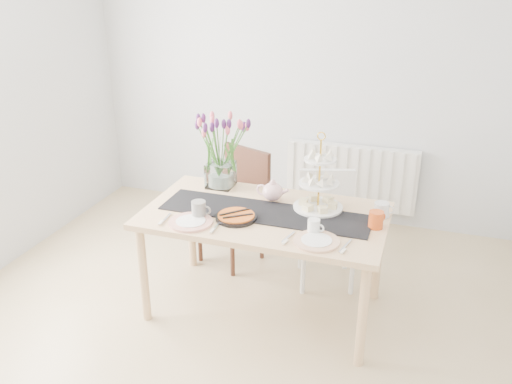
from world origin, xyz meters
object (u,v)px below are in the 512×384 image
(dining_table, at_px, (265,223))
(plate_left, at_px, (191,222))
(mug_grey, at_px, (199,209))
(chair_brown, at_px, (238,197))
(tart_tin, at_px, (236,217))
(plate_right, at_px, (316,241))
(radiator, at_px, (351,177))
(mug_white, at_px, (314,226))
(cream_jug, at_px, (381,210))
(chair_white, at_px, (326,219))
(mug_orange, at_px, (376,220))
(tulip_vase, at_px, (220,138))
(teapot, at_px, (273,192))
(cake_stand, at_px, (319,190))

(dining_table, height_order, plate_left, plate_left)
(mug_grey, bearing_deg, chair_brown, 88.63)
(tart_tin, xyz_separation_m, plate_right, (0.56, -0.14, -0.01))
(radiator, bearing_deg, mug_grey, -111.78)
(mug_white, xyz_separation_m, plate_left, (-0.77, -0.12, -0.04))
(cream_jug, distance_m, plate_left, 1.24)
(chair_white, distance_m, plate_right, 0.90)
(plate_left, xyz_separation_m, plate_right, (0.82, 0.01, -0.00))
(radiator, relative_size, mug_orange, 10.94)
(mug_orange, bearing_deg, plate_right, 172.15)
(tulip_vase, xyz_separation_m, mug_white, (0.82, -0.51, -0.33))
(teapot, bearing_deg, tart_tin, -107.38)
(mug_grey, height_order, mug_orange, mug_grey)
(radiator, relative_size, teapot, 5.28)
(cream_jug, bearing_deg, dining_table, -170.72)
(dining_table, distance_m, cream_jug, 0.77)
(tulip_vase, relative_size, mug_white, 7.40)
(chair_brown, xyz_separation_m, mug_white, (0.80, -0.83, 0.26))
(mug_grey, distance_m, plate_right, 0.81)
(teapot, bearing_deg, dining_table, -83.36)
(radiator, relative_size, mug_grey, 10.82)
(dining_table, xyz_separation_m, cake_stand, (0.32, 0.17, 0.22))
(dining_table, bearing_deg, cream_jug, 14.51)
(mug_grey, bearing_deg, cake_stand, 22.71)
(dining_table, distance_m, chair_white, 0.67)
(mug_white, bearing_deg, radiator, 103.59)
(cream_jug, bearing_deg, cake_stand, 177.93)
(tulip_vase, bearing_deg, plate_left, -85.85)
(mug_grey, height_order, plate_left, mug_grey)
(chair_white, bearing_deg, chair_brown, 156.97)
(chair_white, xyz_separation_m, tart_tin, (-0.46, -0.72, 0.27))
(teapot, xyz_separation_m, plate_right, (0.42, -0.49, -0.06))
(mug_orange, bearing_deg, mug_grey, 138.29)
(mug_grey, bearing_deg, tart_tin, 6.94)
(mug_orange, xyz_separation_m, plate_right, (-0.31, -0.30, -0.05))
(radiator, height_order, chair_brown, chair_brown)
(dining_table, height_order, mug_white, mug_white)
(tart_tin, bearing_deg, plate_left, -149.99)
(radiator, height_order, plate_right, plate_right)
(tart_tin, bearing_deg, chair_brown, 109.82)
(tulip_vase, relative_size, teapot, 2.96)
(plate_right, bearing_deg, cream_jug, 56.15)
(dining_table, distance_m, cake_stand, 0.42)
(mug_grey, distance_m, mug_white, 0.76)
(chair_brown, xyz_separation_m, tart_tin, (0.29, -0.79, 0.23))
(mug_grey, bearing_deg, plate_right, -11.08)
(teapot, bearing_deg, radiator, 81.18)
(radiator, relative_size, tulip_vase, 1.78)
(radiator, height_order, tulip_vase, tulip_vase)
(plate_right, bearing_deg, radiator, 92.57)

